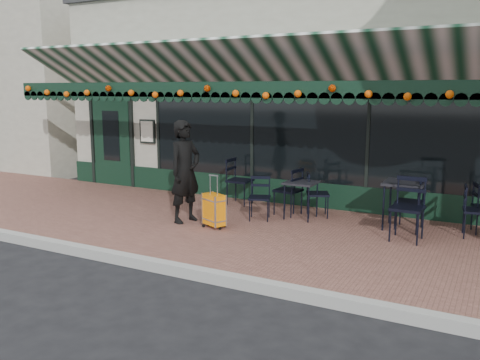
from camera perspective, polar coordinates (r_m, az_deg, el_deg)
The scene contains 16 objects.
ground at distance 7.02m, azimuth -5.90°, elevation -10.49°, with size 80.00×80.00×0.00m, color black.
sidewalk at distance 8.65m, azimuth 1.48°, elevation -5.91°, with size 18.00×4.00×0.15m, color brown.
curb at distance 6.93m, azimuth -6.28°, elevation -10.11°, with size 18.00×0.16×0.15m, color #9E9E99.
restaurant_building at distance 13.78m, azimuth 12.48°, elevation 9.14°, with size 12.00×9.60×4.50m.
neighbor_building_left at distance 21.42m, azimuth -23.66°, elevation 9.19°, with size 12.00×8.00×4.80m, color #B7B4A1.
woman at distance 8.92m, azimuth -6.17°, elevation 0.94°, with size 0.65×0.43×1.79m, color black.
suitcase at distance 8.61m, azimuth -2.94°, elevation -3.40°, with size 0.45×0.36×0.90m.
cafe_table_a at distance 8.87m, azimuth 17.98°, elevation -0.72°, with size 0.65×0.65×0.80m.
cafe_table_b at distance 9.22m, azimuth 6.88°, elevation -0.60°, with size 0.55×0.55×0.68m.
chair_a_left at distance 8.95m, azimuth 18.50°, elevation -2.44°, with size 0.45×0.45×0.89m, color black, non-canonical shape.
chair_a_front at distance 8.25m, azimuth 18.28°, elevation -3.11°, with size 0.50×0.50×1.00m, color black, non-canonical shape.
chair_a_extra at distance 8.83m, azimuth 25.06°, elevation -3.21°, with size 0.42×0.42×0.84m, color black, non-canonical shape.
chair_b_left at distance 9.49m, azimuth 5.42°, elevation -1.23°, with size 0.45×0.45×0.90m, color black, non-canonical shape.
chair_b_right at distance 9.42m, azimuth 8.71°, elevation -1.61°, with size 0.41×0.41×0.83m, color black, non-canonical shape.
chair_b_front at distance 9.10m, azimuth 2.21°, elevation -2.06°, with size 0.39×0.39×0.78m, color black, non-canonical shape.
chair_solo at distance 10.32m, azimuth -0.01°, elevation -0.12°, with size 0.47×0.47×0.95m, color black, non-canonical shape.
Camera 1 is at (3.67, -5.45, 2.48)m, focal length 38.00 mm.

